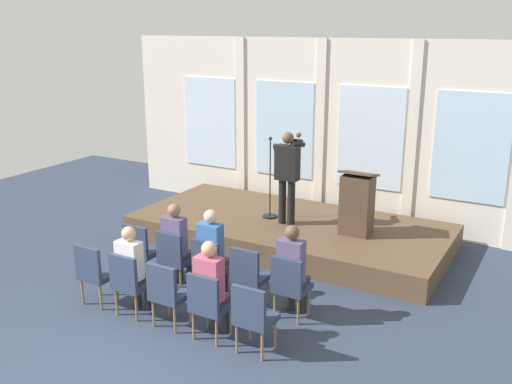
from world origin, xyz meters
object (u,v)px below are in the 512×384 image
at_px(speaker, 287,171).
at_px(chair_r0_c0, 141,248).
at_px(chair_r0_c4, 290,284).
at_px(chair_r1_c1, 129,281).
at_px(audience_r0_c4, 293,267).
at_px(chair_r1_c2, 167,291).
at_px(chair_r0_c1, 174,256).
at_px(audience_r1_c3, 211,285).
at_px(audience_r1_c1, 132,266).
at_px(chair_r0_c2, 210,264).
at_px(chair_r1_c3, 208,302).
at_px(audience_r0_c1, 177,241).
at_px(chair_r0_c3, 248,274).
at_px(mic_stand, 270,200).
at_px(audience_r0_c2, 212,249).
at_px(chair_r1_c4, 253,315).
at_px(chair_r1_c0, 94,271).
at_px(lectern, 357,204).

distance_m(speaker, chair_r0_c0, 2.97).
height_order(chair_r0_c4, chair_r1_c1, same).
height_order(audience_r0_c4, chair_r1_c2, audience_r0_c4).
relative_size(chair_r0_c1, audience_r1_c3, 0.69).
xyz_separation_m(chair_r1_c1, audience_r1_c3, (1.32, 0.08, 0.22)).
xyz_separation_m(chair_r0_c0, audience_r1_c1, (0.66, -0.93, 0.20)).
bearing_deg(chair_r0_c2, chair_r0_c4, 0.00).
height_order(chair_r0_c2, chair_r1_c3, same).
relative_size(audience_r0_c1, chair_r0_c3, 1.45).
xyz_separation_m(mic_stand, chair_r1_c2, (0.42, -3.68, -0.22)).
height_order(chair_r0_c3, audience_r0_c4, audience_r0_c4).
distance_m(mic_stand, chair_r1_c3, 3.84).
distance_m(speaker, chair_r1_c2, 3.62).
distance_m(speaker, chair_r0_c1, 2.73).
height_order(chair_r0_c1, audience_r1_c1, audience_r1_c1).
xyz_separation_m(audience_r0_c2, chair_r1_c4, (1.32, -1.09, -0.22)).
xyz_separation_m(chair_r0_c3, chair_r1_c2, (-0.66, -1.02, 0.00)).
xyz_separation_m(audience_r0_c1, chair_r1_c3, (1.32, -1.10, -0.22)).
xyz_separation_m(chair_r0_c1, chair_r1_c2, (0.66, -1.02, 0.00)).
relative_size(audience_r0_c2, audience_r1_c3, 1.01).
bearing_deg(chair_r1_c2, chair_r0_c1, 123.05).
height_order(speaker, chair_r1_c0, speaker).
bearing_deg(chair_r1_c4, mic_stand, 115.32).
height_order(chair_r0_c4, audience_r0_c4, audience_r0_c4).
height_order(chair_r0_c0, audience_r1_c3, audience_r1_c3).
distance_m(audience_r0_c1, audience_r0_c2, 0.66).
height_order(chair_r0_c0, chair_r0_c2, same).
relative_size(chair_r0_c2, chair_r0_c3, 1.00).
xyz_separation_m(chair_r0_c4, chair_r1_c4, (0.00, -1.02, 0.00)).
distance_m(audience_r0_c1, chair_r1_c1, 1.12).
bearing_deg(chair_r1_c3, speaker, 100.27).
height_order(audience_r0_c1, audience_r1_c1, audience_r0_c1).
height_order(audience_r0_c1, chair_r1_c0, audience_r0_c1).
distance_m(speaker, chair_r1_c3, 3.68).
bearing_deg(chair_r1_c2, audience_r1_c3, 6.86).
height_order(audience_r0_c4, chair_r1_c1, audience_r0_c4).
height_order(chair_r0_c2, chair_r1_c2, same).
distance_m(lectern, audience_r0_c2, 2.86).
distance_m(audience_r0_c4, chair_r1_c3, 1.30).
xyz_separation_m(chair_r0_c1, chair_r1_c1, (0.00, -1.02, 0.00)).
distance_m(chair_r0_c1, audience_r1_c3, 1.63).
bearing_deg(lectern, chair_r1_c1, -118.65).
distance_m(chair_r0_c0, audience_r1_c3, 2.20).
xyz_separation_m(chair_r0_c3, audience_r0_c4, (0.66, 0.08, 0.22)).
relative_size(lectern, chair_r1_c1, 1.23).
bearing_deg(audience_r1_c3, chair_r0_c1, 144.69).
height_order(chair_r0_c3, chair_r1_c0, same).
bearing_deg(audience_r0_c4, chair_r0_c1, -177.72).
relative_size(chair_r1_c2, chair_r1_c3, 1.00).
height_order(mic_stand, chair_r1_c2, mic_stand).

